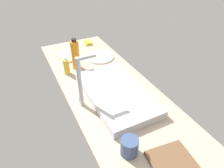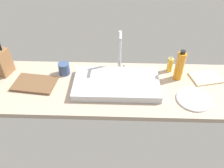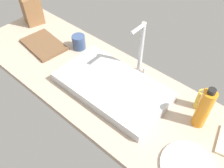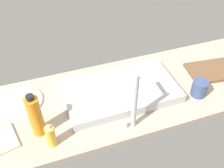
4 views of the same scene
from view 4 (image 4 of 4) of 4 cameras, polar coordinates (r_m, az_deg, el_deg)
countertop_slab at (r=142.38cm, az=2.49°, el=-2.68°), size 194.26×57.31×3.50cm
sink_basin at (r=138.85cm, az=1.97°, el=-1.63°), size 59.79×33.30×5.06cm
faucet at (r=114.09cm, az=4.84°, el=-3.03°), size 5.50×11.35×31.83cm
cutting_board at (r=165.51cm, az=21.34°, el=2.67°), size 31.20×22.25×1.80cm
soap_bottle at (r=118.21cm, az=-13.35°, el=-10.99°), size 4.32×4.32×13.98cm
water_bottle at (r=120.38cm, az=-16.50°, el=-6.75°), size 6.18×6.18×23.79cm
dinner_plate at (r=144.36cm, az=-19.55°, el=-3.66°), size 23.08×23.08×1.20cm
coffee_mug at (r=145.34cm, az=18.68°, el=-0.88°), size 8.25×8.25×9.02cm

